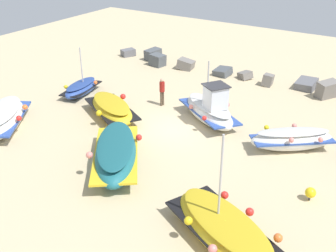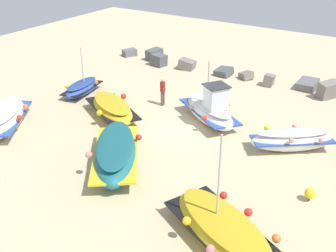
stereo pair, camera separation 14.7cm
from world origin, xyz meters
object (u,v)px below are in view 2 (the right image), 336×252
at_px(fishing_boat_2, 82,88).
at_px(fishing_boat_1, 210,110).
at_px(person_walking, 163,90).
at_px(mooring_buoy_0, 310,193).
at_px(fishing_boat_4, 223,231).
at_px(fishing_boat_5, 116,153).
at_px(fishing_boat_0, 292,139).
at_px(fishing_boat_3, 4,117).
at_px(fishing_boat_6, 112,109).

bearing_deg(fishing_boat_2, fishing_boat_1, 84.75).
bearing_deg(person_walking, fishing_boat_2, 21.83).
bearing_deg(mooring_buoy_0, fishing_boat_1, 147.57).
bearing_deg(fishing_boat_1, fishing_boat_4, -25.85).
bearing_deg(fishing_boat_5, fishing_boat_1, 131.20).
bearing_deg(fishing_boat_4, person_walking, 160.54).
xyz_separation_m(fishing_boat_0, fishing_boat_1, (-4.91, 0.65, 0.15)).
xyz_separation_m(fishing_boat_1, fishing_boat_4, (5.04, -8.58, -0.17)).
xyz_separation_m(fishing_boat_2, fishing_boat_5, (7.46, -5.69, 0.25)).
bearing_deg(mooring_buoy_0, person_walking, 155.00).
bearing_deg(fishing_boat_3, mooring_buoy_0, -116.56).
xyz_separation_m(fishing_boat_0, fishing_boat_3, (-13.99, -6.16, 0.07)).
xyz_separation_m(person_walking, mooring_buoy_0, (10.41, -4.85, -0.64)).
relative_size(fishing_boat_0, mooring_buoy_0, 6.99).
height_order(fishing_boat_6, mooring_buoy_0, fishing_boat_6).
distance_m(fishing_boat_0, fishing_boat_1, 4.96).
bearing_deg(fishing_boat_4, fishing_boat_5, -170.06).
distance_m(fishing_boat_3, fishing_boat_6, 5.89).
bearing_deg(mooring_buoy_0, fishing_boat_2, 167.50).
xyz_separation_m(fishing_boat_1, fishing_boat_5, (-1.48, -6.56, -0.05)).
distance_m(fishing_boat_2, person_walking, 5.62).
distance_m(fishing_boat_0, fishing_boat_5, 8.71).
height_order(fishing_boat_4, mooring_buoy_0, fishing_boat_4).
distance_m(fishing_boat_1, fishing_boat_2, 8.99).
height_order(fishing_boat_4, fishing_boat_6, fishing_boat_4).
relative_size(fishing_boat_3, person_walking, 2.80).
bearing_deg(fishing_boat_0, fishing_boat_5, -175.07).
distance_m(fishing_boat_2, fishing_boat_4, 15.96).
distance_m(fishing_boat_0, person_walking, 8.51).
xyz_separation_m(fishing_boat_0, fishing_boat_5, (-6.39, -5.91, 0.10)).
height_order(fishing_boat_0, fishing_boat_2, fishing_boat_2).
bearing_deg(person_walking, fishing_boat_0, -179.64).
distance_m(fishing_boat_4, fishing_boat_5, 6.82).
relative_size(fishing_boat_0, fishing_boat_1, 0.88).
xyz_separation_m(fishing_boat_1, fishing_boat_3, (-9.07, -6.81, -0.08)).
xyz_separation_m(fishing_boat_1, fishing_boat_6, (-5.02, -2.54, -0.20)).
relative_size(fishing_boat_6, mooring_buoy_0, 7.89).
bearing_deg(fishing_boat_4, mooring_buoy_0, 93.28).
relative_size(fishing_boat_5, person_walking, 3.14).
relative_size(fishing_boat_0, fishing_boat_4, 0.75).
xyz_separation_m(fishing_boat_0, fishing_boat_4, (0.13, -7.93, -0.01)).
height_order(fishing_boat_0, fishing_boat_5, fishing_boat_5).
xyz_separation_m(fishing_boat_3, mooring_buoy_0, (15.97, 2.43, -0.29)).
xyz_separation_m(fishing_boat_5, fishing_boat_6, (-3.54, 4.02, -0.14)).
distance_m(fishing_boat_1, fishing_boat_6, 5.62).
height_order(fishing_boat_3, fishing_boat_5, fishing_boat_5).
distance_m(fishing_boat_4, mooring_buoy_0, 4.59).
bearing_deg(fishing_boat_4, fishing_boat_2, 178.29).
bearing_deg(fishing_boat_2, person_walking, 93.07).
xyz_separation_m(fishing_boat_0, fishing_boat_6, (-9.93, -1.89, -0.04)).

